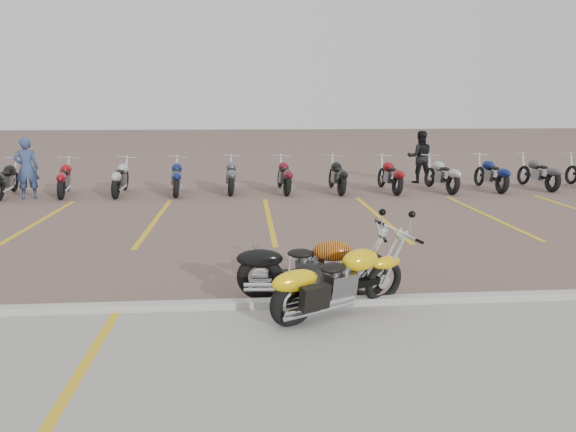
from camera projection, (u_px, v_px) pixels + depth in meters
name	position (u px, v px, depth m)	size (l,w,h in m)	color
ground	(280.00, 266.00, 9.60)	(100.00, 100.00, 0.00)	brown
concrete_apron	(311.00, 403.00, 5.20)	(60.00, 5.00, 0.01)	#9E9B93
curb	(289.00, 303.00, 7.63)	(60.00, 0.18, 0.12)	#ADAAA3
parking_stripes	(269.00, 218.00, 13.50)	(38.00, 5.50, 0.01)	gold
apron_stripe	(56.00, 413.00, 5.02)	(0.12, 5.00, 0.00)	gold
yellow_cruiser	(335.00, 283.00, 7.30)	(1.94, 1.11, 0.87)	black
flame_cruiser	(309.00, 270.00, 7.89)	(2.13, 0.37, 0.88)	black
person_a	(27.00, 168.00, 16.13)	(0.65, 0.42, 1.77)	navy
person_b	(420.00, 157.00, 19.38)	(0.87, 0.68, 1.80)	black
bg_bike_row	(362.00, 174.00, 17.57)	(22.26, 2.05, 1.10)	black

